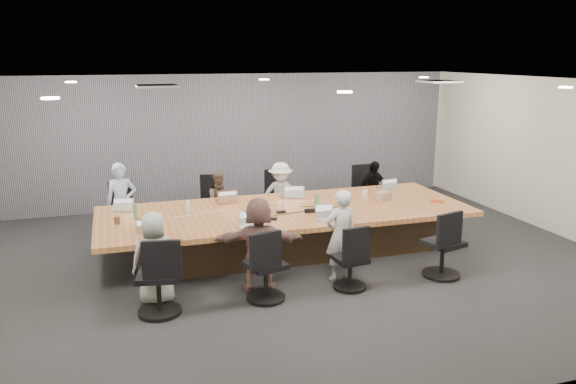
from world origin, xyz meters
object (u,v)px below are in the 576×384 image
object	(u,v)px
laptop_2	(290,196)
mug_brown	(117,220)
chair_1	(218,207)
person_0	(122,203)
snack_packet	(437,200)
person_3	(373,190)
chair_7	(443,248)
bottle_clear	(188,207)
chair_4	(158,281)
stapler	(310,211)
chair_6	(350,264)
person_4	(155,258)
bottle_green_right	(317,202)
person_2	(281,195)
conference_table	(286,229)
laptop_5	(249,227)
laptop_6	(327,220)
chair_0	(122,216)
person_6	(341,235)
laptop_0	(122,209)
chair_5	(266,271)
chair_2	(275,201)
canvas_bag	(384,196)
person_5	(259,244)
laptop_3	(386,188)
laptop_4	(151,236)
bottle_green_left	(135,212)
chair_3	(365,195)
laptop_1	(227,201)

from	to	relation	value
laptop_2	mug_brown	xyz separation A→B (m)	(-2.96, -0.82, 0.05)
chair_1	person_0	world-z (taller)	person_0
snack_packet	person_3	bearing A→B (deg)	102.82
chair_7	bottle_clear	distance (m)	3.98
chair_4	stapler	distance (m)	2.88
chair_6	stapler	xyz separation A→B (m)	(-0.10, 1.37, 0.41)
person_4	bottle_green_right	xyz separation A→B (m)	(2.66, 1.13, 0.25)
person_2	person_3	xyz separation A→B (m)	(1.92, 0.00, -0.04)
conference_table	person_4	bearing A→B (deg)	-148.62
laptop_5	laptop_6	world-z (taller)	same
chair_0	person_6	size ratio (longest dim) A/B	0.56
person_0	laptop_0	size ratio (longest dim) A/B	4.53
chair_6	bottle_green_right	size ratio (longest dim) A/B	2.78
laptop_0	chair_5	bearing A→B (deg)	134.18
chair_1	laptop_0	bearing A→B (deg)	45.00
conference_table	bottle_clear	xyz separation A→B (m)	(-1.56, 0.26, 0.44)
chair_2	canvas_bag	bearing A→B (deg)	116.94
snack_packet	chair_4	bearing A→B (deg)	-164.21
person_5	chair_6	bearing A→B (deg)	177.56
laptop_3	laptop_4	size ratio (longest dim) A/B	1.01
person_6	canvas_bag	bearing A→B (deg)	-140.05
chair_0	chair_6	distance (m)	4.51
person_3	bottle_green_right	size ratio (longest dim) A/B	4.47
laptop_4	chair_5	bearing A→B (deg)	-18.96
laptop_0	bottle_green_right	size ratio (longest dim) A/B	1.19
laptop_0	laptop_5	distance (m)	2.36
snack_packet	laptop_0	bearing A→B (deg)	167.62
chair_4	bottle_green_right	world-z (taller)	bottle_green_right
person_4	laptop_4	world-z (taller)	person_4
chair_0	chair_7	distance (m)	5.59
bottle_green_left	laptop_6	bearing A→B (deg)	-18.78
laptop_5	person_6	distance (m)	1.34
laptop_3	laptop_5	xyz separation A→B (m)	(-3.05, -1.60, 0.00)
stapler	snack_packet	world-z (taller)	stapler
chair_0	mug_brown	distance (m)	1.78
laptop_4	mug_brown	xyz separation A→B (m)	(-0.44, 0.78, 0.05)
chair_2	canvas_bag	xyz separation A→B (m)	(1.48, -1.63, 0.39)
chair_5	chair_7	distance (m)	2.69
chair_7	mug_brown	world-z (taller)	chair_7
conference_table	laptop_5	xyz separation A→B (m)	(-0.82, -0.80, 0.35)
chair_1	stapler	size ratio (longest dim) A/B	4.48
bottle_green_left	bottle_clear	bearing A→B (deg)	8.09
chair_0	chair_1	distance (m)	1.73
person_0	snack_packet	world-z (taller)	person_0
person_4	stapler	size ratio (longest dim) A/B	7.13
chair_1	laptop_5	xyz separation A→B (m)	(0.01, -2.50, 0.36)
chair_3	stapler	distance (m)	2.83
canvas_bag	person_0	bearing A→B (deg)	163.59
canvas_bag	laptop_1	bearing A→B (deg)	164.40
chair_3	laptop_1	world-z (taller)	chair_3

